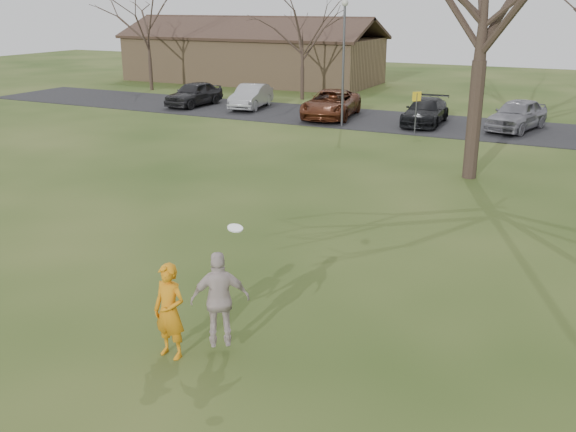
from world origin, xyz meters
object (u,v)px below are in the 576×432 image
Objects in this scene: car_2 at (331,104)px; car_3 at (425,111)px; lamp_post at (344,48)px; car_0 at (194,94)px; catching_play at (220,299)px; car_1 at (251,96)px; car_4 at (517,115)px; building at (252,57)px; player_defender at (170,311)px.

car_3 is (5.25, 0.25, -0.08)m from car_2.
lamp_post reaches higher than car_2.
car_0 is 0.69× the size of lamp_post.
lamp_post is at bearing 106.22° from catching_play.
car_1 is 15.34m from car_4.
car_2 is (5.58, -0.91, 0.04)m from car_1.
lamp_post is at bearing -47.91° from building.
car_4 is at bearing 2.68° from car_3.
car_1 is 0.21× the size of building.
building is (-17.76, 13.16, 1.23)m from car_3.
car_2 is at bearing -19.24° from car_1.
lamp_post is at bearing 107.78° from player_defender.
lamp_post reaches higher than building.
car_4 is (2.59, 25.36, -0.08)m from player_defender.
catching_play is at bearing -73.78° from lamp_post.
car_4 is 25.68m from building.
car_3 is at bearing 2.81° from car_0.
building is (-20.44, 37.63, 0.85)m from catching_play.
car_4 is 0.72× the size of lamp_post.
catching_play is at bearing 35.70° from player_defender.
catching_play is at bearing -61.49° from building.
catching_play is 42.83m from building.
car_1 is at bearing 173.86° from car_3.
car_3 is at bearing 31.92° from lamp_post.
car_2 reaches higher than car_0.
building is at bearing 118.51° from catching_play.
lamp_post reaches higher than catching_play.
car_4 reaches higher than car_1.
car_3 is (14.46, 0.04, -0.07)m from car_0.
building reaches higher than player_defender.
car_2 is 4.09m from lamp_post.
car_1 is at bearing -60.99° from building.
catching_play is at bearing -52.29° from car_0.
building is at bearing 140.82° from car_3.
car_0 is 1.01× the size of car_1.
car_4 reaches higher than car_3.
car_1 is (3.64, 0.71, -0.03)m from car_0.
car_4 is 1.96× the size of catching_play.
catching_play is (2.68, -24.47, 0.38)m from car_3.
car_2 is 2.33× the size of catching_play.
car_1 is 0.80× the size of car_2.
lamp_post is (1.49, -2.09, 3.18)m from car_2.
building is at bearing 121.00° from player_defender.
building is 3.29× the size of lamp_post.
building is 20.99m from lamp_post.
player_defender is 0.40× the size of car_4.
car_2 is at bearing 125.51° from lamp_post.
player_defender is at bearing -54.02° from car_0.
car_1 is 14.34m from building.
car_0 is at bearing 125.07° from catching_play.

